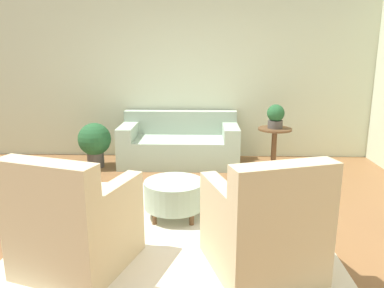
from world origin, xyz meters
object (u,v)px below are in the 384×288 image
(couch, at_px, (180,145))
(side_table, at_px, (274,142))
(potted_plant_floor, at_px, (95,141))
(armchair_left, at_px, (73,226))
(ottoman_table, at_px, (174,194))
(armchair_right, at_px, (265,229))
(potted_plant_on_side_table, at_px, (276,116))

(couch, bearing_deg, side_table, -11.02)
(potted_plant_floor, bearing_deg, armchair_left, -77.38)
(ottoman_table, xyz_separation_m, side_table, (1.39, 1.78, 0.17))
(couch, bearing_deg, armchair_left, -102.34)
(armchair_right, relative_size, potted_plant_on_side_table, 2.90)
(side_table, relative_size, potted_plant_on_side_table, 1.80)
(couch, relative_size, ottoman_table, 2.87)
(armchair_left, bearing_deg, side_table, 52.61)
(couch, height_order, side_table, couch)
(armchair_right, bearing_deg, armchair_left, 180.00)
(side_table, bearing_deg, potted_plant_floor, 179.35)
(ottoman_table, bearing_deg, couch, 91.98)
(armchair_left, relative_size, potted_plant_floor, 1.48)
(armchair_left, height_order, potted_plant_on_side_table, potted_plant_on_side_table)
(couch, height_order, potted_plant_on_side_table, potted_plant_on_side_table)
(potted_plant_on_side_table, bearing_deg, potted_plant_floor, 179.35)
(armchair_left, distance_m, potted_plant_floor, 2.90)
(side_table, xyz_separation_m, potted_plant_floor, (-2.77, 0.03, -0.02))
(armchair_right, relative_size, side_table, 1.61)
(armchair_left, xyz_separation_m, side_table, (2.14, 2.80, 0.06))
(armchair_right, height_order, side_table, armchair_right)
(couch, height_order, armchair_right, armchair_right)
(ottoman_table, xyz_separation_m, potted_plant_floor, (-1.38, 1.82, 0.14))
(armchair_left, bearing_deg, couch, 77.66)
(ottoman_table, bearing_deg, potted_plant_on_side_table, 52.03)
(potted_plant_floor, bearing_deg, side_table, -0.65)
(armchair_right, height_order, potted_plant_on_side_table, potted_plant_on_side_table)
(armchair_left, distance_m, potted_plant_on_side_table, 3.55)
(couch, bearing_deg, potted_plant_floor, -169.04)
(armchair_right, distance_m, ottoman_table, 1.31)
(ottoman_table, distance_m, potted_plant_on_side_table, 2.33)
(couch, height_order, armchair_left, armchair_left)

